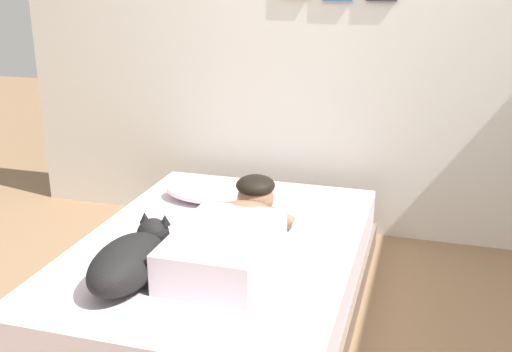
{
  "coord_description": "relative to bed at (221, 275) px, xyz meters",
  "views": [
    {
      "loc": [
        0.59,
        -2.06,
        1.63
      ],
      "look_at": [
        -0.24,
        0.81,
        0.62
      ],
      "focal_mm": 43.02,
      "sensor_mm": 36.0,
      "label": 1
    }
  ],
  "objects": [
    {
      "name": "person_lying",
      "position": [
        0.11,
        -0.13,
        0.29
      ],
      "size": [
        0.43,
        0.92,
        0.27
      ],
      "color": "silver",
      "rests_on": "bed"
    },
    {
      "name": "cell_phone",
      "position": [
        0.18,
        0.16,
        0.19
      ],
      "size": [
        0.07,
        0.14,
        0.01
      ],
      "primitive_type": "cube",
      "color": "black",
      "rests_on": "bed"
    },
    {
      "name": "bed",
      "position": [
        0.0,
        0.0,
        0.0
      ],
      "size": [
        1.36,
        1.91,
        0.37
      ],
      "color": "#726051",
      "rests_on": "ground"
    },
    {
      "name": "coffee_cup",
      "position": [
        0.18,
        0.37,
        0.23
      ],
      "size": [
        0.12,
        0.09,
        0.07
      ],
      "color": "white",
      "rests_on": "bed"
    },
    {
      "name": "back_wall",
      "position": [
        0.34,
        1.18,
        1.07
      ],
      "size": [
        4.19,
        0.12,
        2.5
      ],
      "color": "silver",
      "rests_on": "ground"
    },
    {
      "name": "dog",
      "position": [
        -0.22,
        -0.49,
        0.29
      ],
      "size": [
        0.26,
        0.57,
        0.21
      ],
      "color": "black",
      "rests_on": "bed"
    },
    {
      "name": "pillow",
      "position": [
        -0.24,
        0.51,
        0.24
      ],
      "size": [
        0.52,
        0.32,
        0.11
      ],
      "primitive_type": "ellipsoid",
      "color": "silver",
      "rests_on": "bed"
    }
  ]
}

